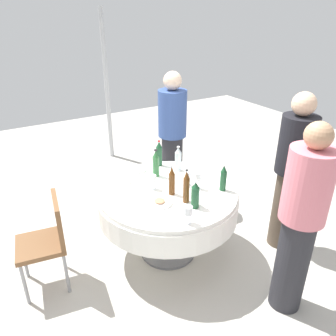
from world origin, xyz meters
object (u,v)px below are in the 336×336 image
object	(u,v)px
bottle_dark_green_near	(195,195)
wine_glass_south	(198,177)
bottle_green_north	(156,164)
plate_rear	(121,182)
wine_glass_north	(188,211)
plate_front	(160,202)
person_far	(292,171)
wine_glass_near	(153,180)
bottle_dark_green_far	(223,178)
bottle_dark_green_mid	(159,154)
dining_table	(168,203)
bottle_brown_outer	(186,187)
wine_glass_west	(188,176)
bottle_brown_west	(172,181)
person_mid	(172,137)
bottle_clear_south	(178,159)
chair_north	(49,236)
person_outer	(301,221)

from	to	relation	value
bottle_dark_green_near	wine_glass_south	size ratio (longest dim) A/B	1.58
bottle_green_north	plate_rear	size ratio (longest dim) A/B	1.44
wine_glass_north	plate_front	xyz separation A→B (m)	(0.37, 0.05, -0.10)
person_far	bottle_dark_green_near	bearing A→B (deg)	-72.33
wine_glass_near	wine_glass_north	xyz separation A→B (m)	(-0.63, 0.03, 0.01)
person_far	bottle_dark_green_far	bearing A→B (deg)	-84.70
bottle_dark_green_mid	wine_glass_north	size ratio (longest dim) A/B	1.85
dining_table	bottle_brown_outer	size ratio (longest dim) A/B	4.19
wine_glass_west	bottle_brown_west	bearing A→B (deg)	106.54
person_far	person_mid	xyz separation A→B (m)	(1.37, 0.53, 0.01)
bottle_clear_south	person_far	xyz separation A→B (m)	(-0.80, -0.81, -0.01)
bottle_dark_green_far	bottle_brown_outer	bearing A→B (deg)	89.72
bottle_brown_outer	chair_north	xyz separation A→B (m)	(0.43, 1.13, -0.37)
person_far	plate_front	bearing A→B (deg)	-80.20
dining_table	bottle_green_north	bearing A→B (deg)	-8.31
bottle_clear_south	plate_front	size ratio (longest dim) A/B	1.18
bottle_green_north	person_outer	size ratio (longest dim) A/B	0.18
bottle_clear_south	person_outer	distance (m)	1.41
person_far	chair_north	distance (m)	2.34
bottle_dark_green_mid	plate_front	world-z (taller)	bottle_dark_green_mid
wine_glass_north	person_mid	distance (m)	1.60
person_mid	chair_north	xyz separation A→B (m)	(-0.71, 1.69, -0.35)
bottle_dark_green_far	bottle_brown_outer	size ratio (longest dim) A/B	0.84
plate_front	wine_glass_south	bearing A→B (deg)	-83.53
bottle_dark_green_far	person_outer	xyz separation A→B (m)	(-0.82, -0.07, -0.01)
wine_glass_west	plate_front	distance (m)	0.44
dining_table	bottle_brown_outer	distance (m)	0.40
chair_north	bottle_dark_green_near	bearing A→B (deg)	-106.71
bottle_brown_west	person_outer	bearing A→B (deg)	-152.37
dining_table	wine_glass_near	xyz separation A→B (m)	(0.09, 0.11, 0.25)
bottle_clear_south	wine_glass_south	distance (m)	0.43
bottle_dark_green_far	bottle_green_north	distance (m)	0.70
bottle_dark_green_mid	bottle_green_north	size ratio (longest dim) A/B	0.98
bottle_brown_west	person_far	distance (m)	1.20
wine_glass_south	wine_glass_west	bearing A→B (deg)	19.39
bottle_dark_green_near	plate_front	bearing A→B (deg)	48.02
bottle_brown_west	wine_glass_near	distance (m)	0.20
bottle_dark_green_mid	chair_north	size ratio (longest dim) A/B	0.33
bottle_brown_outer	bottle_green_north	xyz separation A→B (m)	(0.58, -0.02, -0.01)
plate_front	person_far	size ratio (longest dim) A/B	0.14
dining_table	wine_glass_near	world-z (taller)	wine_glass_near
bottle_brown_west	person_outer	size ratio (longest dim) A/B	0.18
wine_glass_west	wine_glass_south	size ratio (longest dim) A/B	0.88
bottle_dark_green_far	wine_glass_north	distance (m)	0.64
plate_rear	person_mid	distance (m)	1.05
bottle_dark_green_near	person_outer	xyz separation A→B (m)	(-0.71, -0.47, -0.00)
dining_table	chair_north	world-z (taller)	chair_north
wine_glass_near	bottle_green_north	bearing A→B (deg)	-35.36
bottle_brown_outer	plate_rear	xyz separation A→B (m)	(0.63, 0.35, -0.14)
dining_table	bottle_dark_green_mid	bearing A→B (deg)	-21.03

